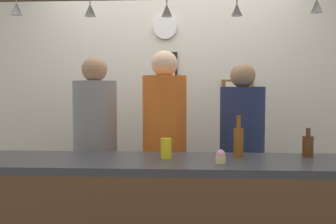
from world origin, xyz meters
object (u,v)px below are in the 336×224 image
person_left_grey_shirt (95,142)px  picture_frame_crest (168,66)px  wall_clock (165,27)px  bottle_beer_amber_tall (238,141)px  picture_frame_lower_pair (237,89)px  person_right_navy_shirt (242,148)px  drink_can (166,148)px  cupcake (221,157)px  bottle_beer_brown_stubby (308,146)px  person_middle_orange_shirt (165,139)px

person_left_grey_shirt → picture_frame_crest: picture_frame_crest is taller
person_left_grey_shirt → picture_frame_crest: (0.53, 0.73, 0.64)m
wall_clock → bottle_beer_amber_tall: bearing=-67.2°
person_left_grey_shirt → bottle_beer_amber_tall: (1.04, -0.56, 0.09)m
wall_clock → picture_frame_lower_pair: bearing=0.5°
person_right_navy_shirt → wall_clock: bearing=131.3°
person_right_navy_shirt → wall_clock: size_ratio=7.41×
drink_can → cupcake: drink_can is taller
bottle_beer_amber_tall → bottle_beer_brown_stubby: 0.43m
person_left_grey_shirt → bottle_beer_amber_tall: 1.19m
person_middle_orange_shirt → cupcake: 0.85m
picture_frame_crest → wall_clock: bearing=-167.0°
drink_can → cupcake: bearing=-22.6°
person_middle_orange_shirt → cupcake: size_ratio=22.12×
person_right_navy_shirt → bottle_beer_brown_stubby: (0.33, -0.53, 0.10)m
person_left_grey_shirt → cupcake: bearing=-40.0°
person_middle_orange_shirt → drink_can: person_middle_orange_shirt is taller
person_left_grey_shirt → cupcake: size_ratio=21.57×
person_left_grey_shirt → wall_clock: 1.34m
drink_can → wall_clock: size_ratio=0.55×
wall_clock → person_left_grey_shirt: bearing=-124.7°
person_left_grey_shirt → bottle_beer_brown_stubby: 1.57m
person_right_navy_shirt → bottle_beer_brown_stubby: person_right_navy_shirt is taller
person_middle_orange_shirt → wall_clock: size_ratio=7.84×
wall_clock → bottle_beer_brown_stubby: bearing=-52.4°
person_middle_orange_shirt → person_right_navy_shirt: 0.60m
drink_can → person_left_grey_shirt: bearing=133.2°
bottle_beer_brown_stubby → picture_frame_lower_pair: size_ratio=0.60×
cupcake → wall_clock: wall_clock is taller
person_middle_orange_shirt → picture_frame_crest: picture_frame_crest is taller
person_left_grey_shirt → drink_can: (0.60, -0.64, 0.06)m
person_right_navy_shirt → picture_frame_lower_pair: bearing=85.8°
person_middle_orange_shirt → picture_frame_lower_pair: bearing=48.4°
bottle_beer_amber_tall → picture_frame_crest: 1.49m
person_middle_orange_shirt → person_right_navy_shirt: size_ratio=1.06×
picture_frame_crest → wall_clock: size_ratio=1.18×
cupcake → picture_frame_crest: bearing=104.4°
bottle_beer_amber_tall → cupcake: size_ratio=3.33×
drink_can → picture_frame_crest: (-0.07, 1.37, 0.59)m
bottle_beer_amber_tall → picture_frame_lower_pair: (0.15, 1.29, 0.32)m
person_middle_orange_shirt → picture_frame_lower_pair: person_middle_orange_shirt is taller
cupcake → picture_frame_lower_pair: (0.28, 1.50, 0.39)m
wall_clock → person_middle_orange_shirt: bearing=-86.7°
person_left_grey_shirt → bottle_beer_brown_stubby: (1.47, -0.53, 0.06)m
person_right_navy_shirt → picture_frame_crest: picture_frame_crest is taller
drink_can → picture_frame_lower_pair: bearing=66.4°
picture_frame_crest → person_middle_orange_shirt: bearing=-88.8°
person_left_grey_shirt → drink_can: bearing=-46.8°
person_middle_orange_shirt → person_left_grey_shirt: bearing=180.0°
bottle_beer_amber_tall → drink_can: size_ratio=2.13×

